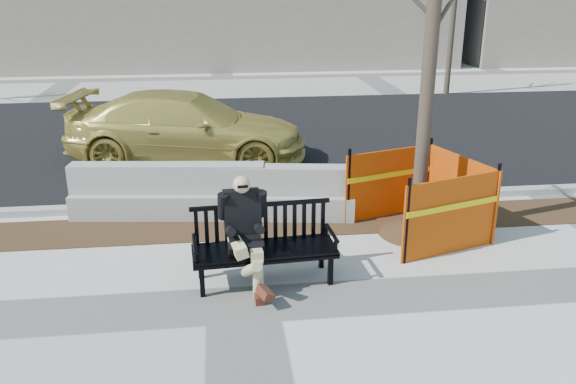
% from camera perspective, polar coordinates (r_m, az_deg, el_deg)
% --- Properties ---
extents(ground, '(120.00, 120.00, 0.00)m').
position_cam_1_polar(ground, '(7.90, -4.38, -10.71)').
color(ground, beige).
rests_on(ground, ground).
extents(mulch_strip, '(40.00, 1.20, 0.02)m').
position_cam_1_polar(mulch_strip, '(10.22, -5.06, -3.26)').
color(mulch_strip, '#47301C').
rests_on(mulch_strip, ground).
extents(asphalt_street, '(60.00, 10.40, 0.01)m').
position_cam_1_polar(asphalt_street, '(16.10, -5.84, 5.42)').
color(asphalt_street, black).
rests_on(asphalt_street, ground).
extents(curb, '(60.00, 0.25, 0.12)m').
position_cam_1_polar(curb, '(11.08, -5.24, -1.07)').
color(curb, '#9E9B93').
rests_on(curb, ground).
extents(bench, '(2.07, 0.86, 1.08)m').
position_cam_1_polar(bench, '(8.43, -2.24, -8.54)').
color(bench, black).
rests_on(bench, ground).
extents(seated_man, '(0.72, 1.13, 1.52)m').
position_cam_1_polar(seated_man, '(8.45, -4.14, -8.51)').
color(seated_man, black).
rests_on(seated_man, ground).
extents(tree_fence, '(3.38, 3.38, 6.69)m').
position_cam_1_polar(tree_fence, '(10.15, 12.18, -3.86)').
color(tree_fence, '#EE5D07').
rests_on(tree_fence, ground).
extents(sedan, '(5.76, 3.22, 1.58)m').
position_cam_1_polar(sedan, '(14.00, -9.50, 3.00)').
color(sedan, gold).
rests_on(sedan, ground).
extents(jersey_barrier_left, '(3.45, 1.07, 0.97)m').
position_cam_1_polar(jersey_barrier_left, '(10.84, -11.29, -2.21)').
color(jersey_barrier_left, '#A19F97').
rests_on(jersey_barrier_left, ground).
extents(jersey_barrier_right, '(3.35, 1.13, 0.94)m').
position_cam_1_polar(jersey_barrier_right, '(10.62, -2.65, -2.31)').
color(jersey_barrier_right, '#9F9D95').
rests_on(jersey_barrier_right, ground).
extents(far_tree_right, '(2.80, 2.80, 6.16)m').
position_cam_1_polar(far_tree_right, '(22.64, 14.94, 9.08)').
color(far_tree_right, '#4B4030').
rests_on(far_tree_right, ground).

